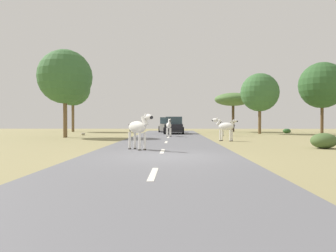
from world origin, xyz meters
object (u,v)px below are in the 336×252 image
Objects in this scene: car_1 at (174,126)px; rock_3 at (324,139)px; tree_4 at (260,92)px; bush_2 at (324,141)px; tree_0 at (65,77)px; zebra_2 at (138,128)px; car_0 at (167,125)px; tree_1 at (322,85)px; tree_3 at (233,100)px; zebra_1 at (228,126)px; zebra_3 at (225,127)px; zebra_0 at (169,126)px; bush_1 at (287,131)px; rock_0 at (83,134)px; tree_2 at (73,89)px.

car_1 is 7.05× the size of rock_3.
bush_2 is at bearing -95.10° from tree_4.
zebra_2 is at bearing -58.13° from tree_0.
car_0 is 7.12× the size of rock_3.
tree_3 is at bearing 154.97° from tree_1.
zebra_1 is 10.06m from rock_3.
car_0 is at bearing 47.88° from zebra_3.
zebra_0 is at bearing 7.59° from tree_0.
tree_0 reaches higher than bush_1.
bush_1 is at bearing -167.49° from car_1.
zebra_0 is 15.74m from tree_3.
tree_1 is at bearing 13.25° from rock_0.
car_0 is at bearing 58.04° from tree_0.
rock_3 is (-6.97, -15.90, -5.12)m from tree_1.
bush_1 is (13.96, 21.41, -0.79)m from zebra_2.
zebra_0 is at bearing -151.77° from tree_1.
rock_0 is at bearing -147.56° from tree_3.
bush_2 is at bearing 114.09° from car_1.
zebra_0 is at bearing -46.76° from tree_2.
rock_0 is at bearing 86.69° from tree_0.
car_0 is (-0.45, 11.69, -0.11)m from zebra_0.
tree_3 is (3.92, 18.86, 3.07)m from zebra_3.
zebra_0 is 0.97× the size of zebra_2.
zebra_1 is 11.94m from tree_3.
car_0 is at bearing -134.48° from zebra_2.
tree_1 reaches higher than zebra_0.
zebra_2 is (-1.13, -12.89, 0.08)m from zebra_0.
rock_0 is at bearing -135.04° from car_0.
tree_2 is at bearing 129.38° from bush_2.
tree_2 is 32.08m from bush_2.
tree_4 is (21.75, -6.04, -1.05)m from tree_2.
zebra_1 is at bearing 23.23° from zebra_3.
zebra_0 is 19.68m from tree_1.
zebra_3 is (5.01, 7.36, -0.08)m from zebra_2.
tree_0 is 1.12× the size of tree_4.
zebra_2 is at bearing -66.24° from rock_0.
tree_3 is at bearing 41.67° from tree_0.
car_0 is 1.01× the size of car_1.
tree_0 is at bearing 40.08° from car_1.
tree_3 is 7.84× the size of rock_3.
car_1 is at bearing -137.65° from zebra_2.
zebra_2 is 0.22× the size of tree_2.
zebra_2 is at bearing -170.70° from bush_2.
tree_3 is at bearing -134.05° from car_1.
car_0 reaches higher than zebra_0.
tree_0 is at bearing -155.54° from tree_4.
zebra_1 is 13.56m from rock_0.
tree_3 is at bearing 104.80° from tree_4.
zebra_1 is 14.26m from tree_1.
rock_0 is (-7.07, 16.06, -0.92)m from zebra_2.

